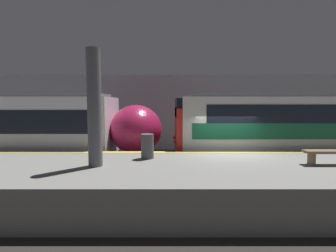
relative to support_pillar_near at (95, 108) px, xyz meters
name	(u,v)px	position (x,y,z in m)	size (l,w,h in m)	color
ground_plane	(228,179)	(4.61, 2.36, -2.90)	(120.00, 120.00, 0.00)	#282623
platform	(245,183)	(4.61, 0.09, -2.33)	(40.00, 4.53, 1.14)	slate
station_rear_barrier	(205,113)	(4.61, 9.13, -0.47)	(50.00, 0.15, 4.85)	#939399
support_pillar_near	(95,108)	(0.00, 0.00, 0.00)	(0.42, 0.42, 3.54)	#56565B
platform_bench	(329,154)	(7.22, 0.17, -1.43)	(1.50, 0.40, 0.45)	brown
trash_bin	(148,146)	(1.50, 1.11, -1.34)	(0.44, 0.44, 0.85)	#4C4C51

